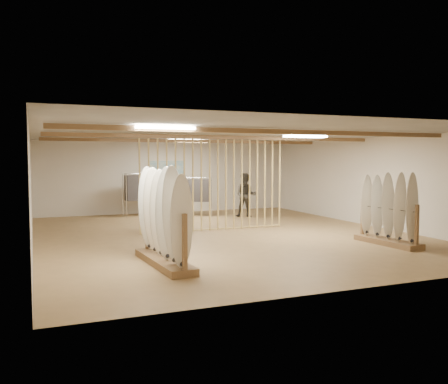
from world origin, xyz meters
name	(u,v)px	position (x,y,z in m)	size (l,w,h in m)	color
floor	(224,235)	(0.00, 0.00, 0.00)	(12.00, 12.00, 0.00)	#99764A
ceiling	(224,134)	(0.00, 0.00, 2.80)	(12.00, 12.00, 0.00)	#9B9893
wall_back	(167,177)	(0.00, 6.00, 1.40)	(12.00, 12.00, 0.00)	beige
wall_front	(363,204)	(0.00, -6.00, 1.40)	(12.00, 12.00, 0.00)	beige
wall_left	(31,189)	(-5.00, 0.00, 1.40)	(12.00, 12.00, 0.00)	beige
wall_right	(369,182)	(5.00, 0.00, 1.40)	(12.00, 12.00, 0.00)	beige
ceiling_slats	(224,137)	(0.00, 0.00, 2.72)	(9.50, 6.12, 0.10)	brown
light_panels	(224,137)	(0.00, 0.00, 2.74)	(1.20, 0.35, 0.06)	white
bamboo_partition	(214,183)	(0.00, 0.80, 1.40)	(4.45, 0.05, 2.78)	tan
poster	(167,172)	(0.00, 5.98, 1.60)	(1.40, 0.03, 0.90)	teal
rack_left	(164,232)	(-2.55, -3.11, 0.66)	(0.69, 2.41, 1.92)	brown
rack_right	(388,220)	(3.18, -2.97, 0.61)	(0.64, 1.91, 1.78)	brown
clothing_rack_a	(144,188)	(-1.12, 5.09, 1.07)	(1.52, 0.56, 1.64)	silver
clothing_rack_b	(193,190)	(0.54, 4.41, 0.96)	(1.32, 0.78, 1.48)	silver
shopper_a	(165,198)	(-1.09, 2.32, 0.89)	(0.65, 0.44, 1.78)	#27282E
shopper_b	(246,192)	(2.22, 3.37, 0.91)	(0.87, 0.68, 1.81)	#312D26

